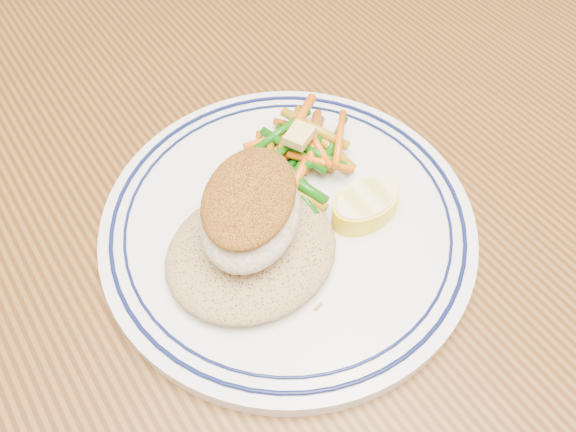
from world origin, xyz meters
The scene contains 7 objects.
dining_table centered at (0.00, 0.00, 0.65)m, with size 1.50×0.90×0.75m.
plate centered at (0.03, -0.01, 0.76)m, with size 0.28×0.28×0.02m.
rice_pilaf centered at (-0.01, -0.02, 0.78)m, with size 0.12×0.11×0.02m, color #987C4C.
fish_fillet centered at (0.00, -0.01, 0.81)m, with size 0.11×0.11×0.05m.
vegetable_pile centered at (0.07, 0.03, 0.78)m, with size 0.10×0.10×0.03m.
butter_pat centered at (0.07, 0.03, 0.80)m, with size 0.02×0.02×0.01m, color #D8BE69.
lemon_wedge centered at (0.08, -0.04, 0.78)m, with size 0.06×0.05×0.02m.
Camera 1 is at (-0.10, -0.21, 1.11)m, focal length 35.00 mm.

